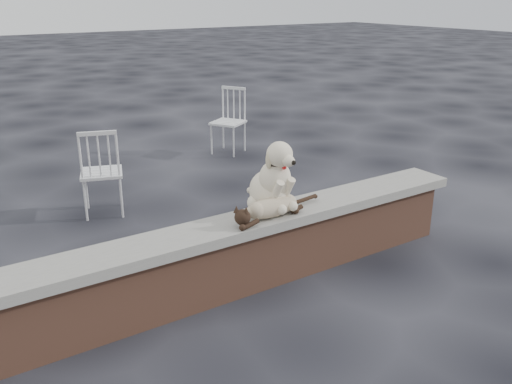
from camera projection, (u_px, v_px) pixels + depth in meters
ground at (132, 323)px, 3.95m from camera, size 60.00×60.00×0.00m
brick_wall at (129, 292)px, 3.87m from camera, size 6.00×0.30×0.50m
capstone at (125, 255)px, 3.77m from camera, size 6.20×0.40×0.08m
dog at (269, 174)px, 4.37m from camera, size 0.44×0.55×0.60m
cat at (271, 206)px, 4.28m from camera, size 1.08×0.35×0.18m
chair_c at (101, 171)px, 5.77m from camera, size 0.71×0.71×0.94m
chair_d at (228, 121)px, 7.98m from camera, size 0.77×0.77×0.94m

